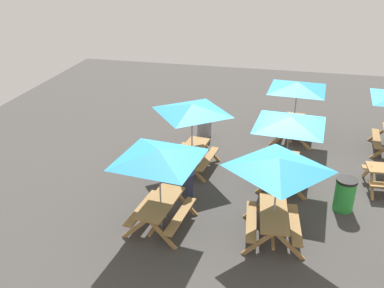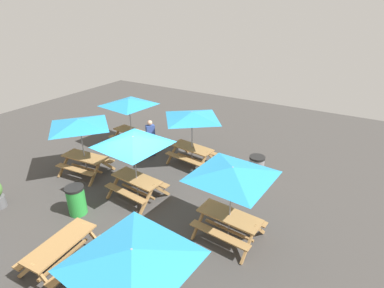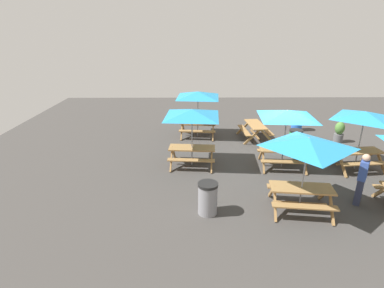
{
  "view_description": "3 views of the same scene",
  "coord_description": "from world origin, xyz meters",
  "views": [
    {
      "loc": [
        12.24,
        -0.31,
        6.95
      ],
      "look_at": [
        -0.18,
        -3.17,
        0.9
      ],
      "focal_mm": 40.0,
      "sensor_mm": 36.0,
      "label": 1
    },
    {
      "loc": [
        -5.92,
        6.44,
        6.1
      ],
      "look_at": [
        -0.18,
        -3.17,
        0.9
      ],
      "focal_mm": 28.0,
      "sensor_mm": 36.0,
      "label": 2
    },
    {
      "loc": [
        -3.48,
        -10.86,
        5.01
      ],
      "look_at": [
        -3.36,
        0.09,
        0.9
      ],
      "focal_mm": 28.0,
      "sensor_mm": 36.0,
      "label": 3
    }
  ],
  "objects": [
    {
      "name": "picnic_table_4",
      "position": [
        3.0,
        -0.31,
        1.99
      ],
      "size": [
        2.18,
        2.18,
        2.34
      ],
      "rotation": [
        0.0,
        0.0,
        0.09
      ],
      "color": "olive",
      "rests_on": "ground"
    },
    {
      "name": "picnic_table_1",
      "position": [
        -3.36,
        0.09,
        1.99
      ],
      "size": [
        2.82,
        2.82,
        2.34
      ],
      "rotation": [
        0.0,
        0.0,
        -0.08
      ],
      "color": "olive",
      "rests_on": "ground"
    },
    {
      "name": "picnic_table_5",
      "position": [
        0.19,
        -0.1,
        1.99
      ],
      "size": [
        2.82,
        2.82,
        2.34
      ],
      "rotation": [
        0.0,
        0.0,
        -0.09
      ],
      "color": "olive",
      "rests_on": "ground"
    },
    {
      "name": "picnic_table_0",
      "position": [
        -0.18,
        -3.17,
        1.99
      ],
      "size": [
        2.23,
        2.23,
        2.34
      ],
      "rotation": [
        0.0,
        0.0,
        -0.12
      ],
      "color": "olive",
      "rests_on": "ground"
    },
    {
      "name": "ground_plane",
      "position": [
        0.0,
        0.0,
        0.0
      ],
      "size": [
        26.5,
        26.5,
        0.0
      ],
      "primitive_type": "plane",
      "color": "#3D3A38",
      "rests_on": "ground"
    },
    {
      "name": "trash_bin_gray",
      "position": [
        -2.94,
        -3.31,
        0.49
      ],
      "size": [
        0.59,
        0.59,
        0.98
      ],
      "color": "gray",
      "rests_on": "ground"
    },
    {
      "name": "picnic_table_2",
      "position": [
        3.18,
        -3.24,
        1.99
      ],
      "size": [
        2.81,
        2.81,
        2.34
      ],
      "rotation": [
        0.0,
        0.0,
        -0.12
      ],
      "color": "olive",
      "rests_on": "ground"
    },
    {
      "name": "person_standing",
      "position": [
        1.73,
        -2.86,
        0.89
      ],
      "size": [
        0.39,
        0.42,
        1.67
      ],
      "rotation": [
        0.0,
        0.0,
        0.93
      ],
      "color": "#2D334C",
      "rests_on": "ground"
    },
    {
      "name": "picnic_table_6",
      "position": [
        -0.19,
        3.23,
        0.56
      ],
      "size": [
        1.64,
        1.89,
        0.81
      ],
      "rotation": [
        0.0,
        0.0,
        1.64
      ],
      "color": "olive",
      "rests_on": "ground"
    },
    {
      "name": "trash_bin_green",
      "position": [
        1.25,
        1.59,
        0.49
      ],
      "size": [
        0.59,
        0.59,
        0.98
      ],
      "color": "green",
      "rests_on": "ground"
    },
    {
      "name": "picnic_table_3",
      "position": [
        -3.03,
        3.63,
        1.99
      ],
      "size": [
        2.82,
        2.82,
        2.34
      ],
      "rotation": [
        0.0,
        0.0,
        -0.09
      ],
      "color": "olive",
      "rests_on": "ground"
    }
  ]
}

